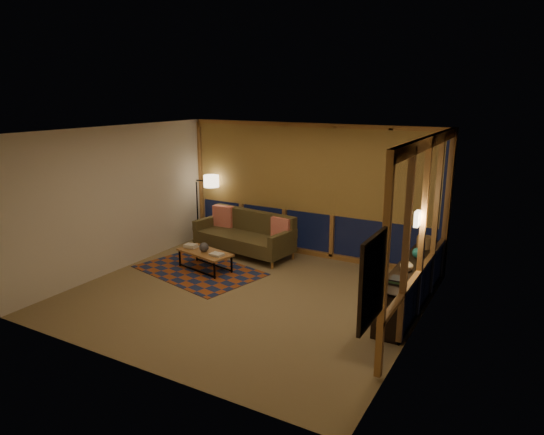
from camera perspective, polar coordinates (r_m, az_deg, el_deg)
The scene contains 21 objects.
floor at distance 8.18m, azimuth -3.24°, elevation -9.11°, with size 5.50×5.00×0.01m, color tan.
ceiling at distance 7.52m, azimuth -3.54°, elevation 10.11°, with size 5.50×5.00×0.01m, color white.
walls at distance 7.74m, azimuth -3.38°, elevation 0.09°, with size 5.51×5.01×2.70m.
window_wall_back at distance 9.82m, azimuth 4.30°, elevation 3.16°, with size 5.30×0.16×2.60m, color #AC7733, non-canonical shape.
window_wall_right at distance 7.29m, azimuth 17.34°, elevation -1.45°, with size 0.16×3.70×2.60m, color #AC7733, non-canonical shape.
wall_art at distance 4.99m, azimuth 11.63°, elevation -7.19°, with size 0.06×0.74×0.94m, color #C34327, non-canonical shape.
wall_sconce at distance 7.11m, azimuth 16.73°, elevation -0.13°, with size 0.12×0.18×0.22m, color beige, non-canonical shape.
sofa at distance 10.04m, azimuth -3.37°, elevation -1.97°, with size 2.11×0.85×0.86m, color #4B3F1F, non-canonical shape.
pillow_left at distance 10.61m, azimuth -5.74°, elevation 0.19°, with size 0.47×0.16×0.47m, color #DC0000, non-canonical shape.
pillow_right at distance 9.68m, azimuth 1.06°, elevation -1.30°, with size 0.41×0.14×0.41m, color #DC0000, non-canonical shape.
area_rug at distance 9.33m, azimuth -8.55°, elevation -6.17°, with size 2.28×1.52×0.01m, color brown.
coffee_table at distance 9.30m, azimuth -7.87°, elevation -5.04°, with size 1.10×0.50×0.37m, color #AC7733, non-canonical shape.
book_stack_a at distance 9.49m, azimuth -9.54°, elevation -3.33°, with size 0.23×0.18×0.07m, color silver, non-canonical shape.
book_stack_b at distance 8.97m, azimuth -6.54°, elevation -4.34°, with size 0.25×0.20×0.05m, color silver, non-canonical shape.
ceramic_pot at distance 9.21m, azimuth -8.01°, elevation -3.46°, with size 0.18×0.18×0.18m, color black.
floor_lamp at distance 10.96m, azimuth -8.78°, elevation 1.10°, with size 0.51×0.33×1.54m, color black, non-canonical shape.
bookshelf at distance 8.02m, azimuth 16.10°, elevation -7.48°, with size 0.40×2.79×0.70m, color black, non-canonical shape.
basket at distance 8.67m, azimuth 17.51°, elevation -2.79°, with size 0.26×0.26×0.20m, color #94653D.
teal_bowl at distance 8.11m, azimuth 16.74°, elevation -4.01°, with size 0.17×0.17×0.17m, color #207B72.
vase at distance 7.48m, azimuth 15.58°, elevation -5.37°, with size 0.19×0.19×0.20m, color tan.
shelf_book_stack at distance 7.02m, azimuth 14.48°, elevation -7.16°, with size 0.17×0.24×0.07m, color silver, non-canonical shape.
Camera 1 is at (4.07, -6.30, 3.27)m, focal length 32.00 mm.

